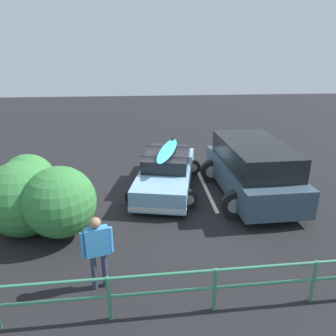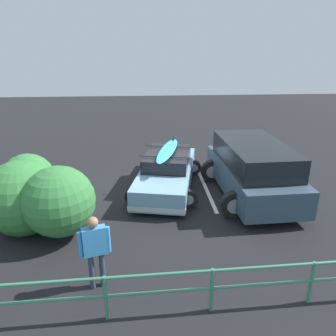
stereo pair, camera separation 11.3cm
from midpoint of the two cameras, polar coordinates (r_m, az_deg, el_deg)
ground_plane at (r=11.29m, az=-0.05°, el=-3.56°), size 44.00×44.00×0.02m
parking_stripe at (r=11.49m, az=6.76°, el=-3.20°), size 0.12×3.93×0.00m
sedan_car at (r=11.13m, az=0.09°, el=-0.60°), size 2.76×4.67×1.50m
suv_car at (r=10.75m, az=14.82°, el=-0.20°), size 2.86×4.65×1.78m
person_bystander at (r=6.67m, az=-12.12°, el=-13.18°), size 0.60×0.30×1.59m
railing_fence at (r=6.14m, az=-0.94°, el=-19.97°), size 9.54×0.38×0.91m
bush_near_left at (r=9.16m, az=-21.93°, el=-4.54°), size 2.93×2.57×2.02m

